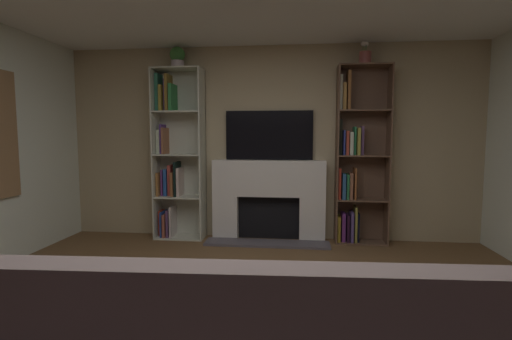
% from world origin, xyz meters
% --- Properties ---
extents(wall_back_accent, '(5.50, 0.06, 2.53)m').
position_xyz_m(wall_back_accent, '(0.00, 2.72, 1.26)').
color(wall_back_accent, tan).
rests_on(wall_back_accent, ground_plane).
extents(fireplace, '(1.56, 0.51, 1.05)m').
position_xyz_m(fireplace, '(0.00, 2.59, 0.55)').
color(fireplace, silver).
rests_on(fireplace, ground_plane).
extents(tv, '(1.14, 0.06, 0.64)m').
position_xyz_m(tv, '(0.00, 2.66, 1.37)').
color(tv, black).
rests_on(tv, fireplace).
extents(bookshelf_left, '(0.65, 0.32, 2.23)m').
position_xyz_m(bookshelf_left, '(-1.25, 2.58, 1.08)').
color(bookshelf_left, beige).
rests_on(bookshelf_left, ground_plane).
extents(bookshelf_right, '(0.65, 0.28, 2.23)m').
position_xyz_m(bookshelf_right, '(1.10, 2.59, 1.03)').
color(bookshelf_right, brown).
rests_on(bookshelf_right, ground_plane).
extents(potted_plant, '(0.19, 0.19, 0.27)m').
position_xyz_m(potted_plant, '(-1.18, 2.54, 2.37)').
color(potted_plant, silver).
rests_on(potted_plant, bookshelf_left).
extents(vase_with_flowers, '(0.14, 0.14, 0.28)m').
position_xyz_m(vase_with_flowers, '(1.18, 2.54, 2.33)').
color(vase_with_flowers, '#924642').
rests_on(vase_with_flowers, bookshelf_right).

